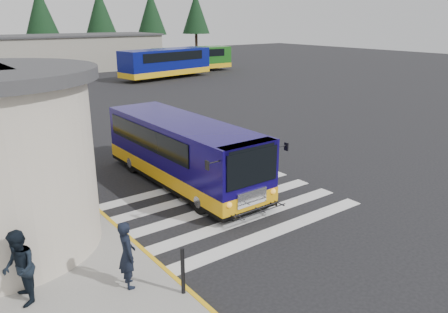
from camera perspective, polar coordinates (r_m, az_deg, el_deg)
ground at (r=15.76m, az=-0.61°, el=-5.18°), size 140.00×140.00×0.00m
curb_strip at (r=17.44m, az=-19.49°, el=-3.66°), size 0.12×34.00×0.16m
crosswalk at (r=14.89m, az=-0.34°, el=-6.57°), size 8.00×5.35×0.01m
depot_building at (r=55.80m, az=-22.14°, el=12.33°), size 26.40×8.40×4.20m
tree_line at (r=63.48m, az=-24.41°, el=16.82°), size 58.40×4.40×10.00m
transit_bus at (r=16.62m, az=-5.38°, el=0.32°), size 3.19×8.79×2.47m
pedestrian_a at (r=10.46m, az=-12.55°, el=-12.37°), size 0.49×0.65×1.63m
pedestrian_b at (r=10.60m, az=-25.18°, el=-13.07°), size 0.72×0.88×1.71m
bollard at (r=10.13m, az=-5.40°, el=-14.66°), size 0.09×0.09×1.14m
far_bus_a at (r=46.81m, az=-7.62°, el=12.13°), size 10.38×4.48×2.59m
far_bus_b at (r=52.41m, az=-4.12°, el=12.70°), size 9.42×2.84×2.42m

